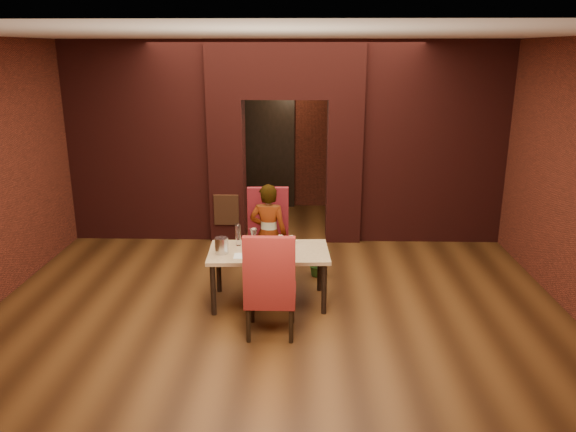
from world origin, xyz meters
name	(u,v)px	position (x,y,z in m)	size (l,w,h in m)	color
floor	(281,284)	(0.00, 0.00, 0.00)	(8.00, 8.00, 0.00)	#4B2B12
ceiling	(280,36)	(0.00, 0.00, 3.20)	(7.00, 8.00, 0.04)	silver
wall_back	(289,126)	(0.00, 4.00, 1.60)	(7.00, 0.04, 3.20)	maroon
wall_front	(251,307)	(0.00, -4.00, 1.60)	(7.00, 0.04, 3.20)	maroon
wall_left	(9,166)	(-3.50, 0.00, 1.60)	(0.04, 8.00, 3.20)	maroon
wall_right	(559,170)	(3.50, 0.00, 1.60)	(0.04, 8.00, 3.20)	maroon
pillar_left	(228,170)	(-0.95, 2.00, 1.15)	(0.55, 0.55, 2.30)	maroon
pillar_right	(344,171)	(0.95, 2.00, 1.15)	(0.55, 0.55, 2.30)	maroon
lintel	(285,69)	(0.00, 2.00, 2.75)	(2.45, 0.55, 0.90)	maroon
wing_wall_left	(140,142)	(-2.36, 2.00, 1.60)	(2.27, 0.35, 3.20)	maroon
wing_wall_right	(433,143)	(2.36, 2.00, 1.60)	(2.27, 0.35, 3.20)	maroon
vent_panel	(226,210)	(-0.95, 1.71, 0.55)	(0.40, 0.03, 0.50)	brown
rear_door	(269,155)	(-0.40, 3.94, 1.05)	(0.90, 0.08, 2.10)	black
rear_door_frame	(269,155)	(-0.40, 3.90, 1.05)	(1.02, 0.04, 2.22)	black
dining_table	(269,276)	(-0.12, -0.55, 0.34)	(1.46, 0.82, 0.68)	tan
chair_far	(268,236)	(-0.18, 0.19, 0.62)	(0.56, 0.56, 1.24)	maroon
chair_near	(271,282)	(-0.05, -1.33, 0.60)	(0.55, 0.55, 1.21)	maroon
person_seated	(268,234)	(-0.17, 0.09, 0.69)	(0.50, 0.33, 1.37)	silver
wine_glass_a	(254,237)	(-0.32, -0.38, 0.80)	(0.09, 0.09, 0.22)	white
wine_glass_b	(281,243)	(0.03, -0.55, 0.78)	(0.08, 0.08, 0.19)	white
wine_glass_c	(291,245)	(0.16, -0.67, 0.80)	(0.09, 0.09, 0.23)	white
tasting_sheet	(245,256)	(-0.39, -0.75, 0.69)	(0.27, 0.19, 0.00)	silver
wine_bucket	(222,246)	(-0.68, -0.66, 0.78)	(0.16, 0.16, 0.20)	silver
water_bottle	(238,235)	(-0.51, -0.36, 0.83)	(0.07, 0.07, 0.28)	white
potted_plant	(318,263)	(0.51, 0.33, 0.18)	(0.33, 0.29, 0.37)	#2D5D1E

